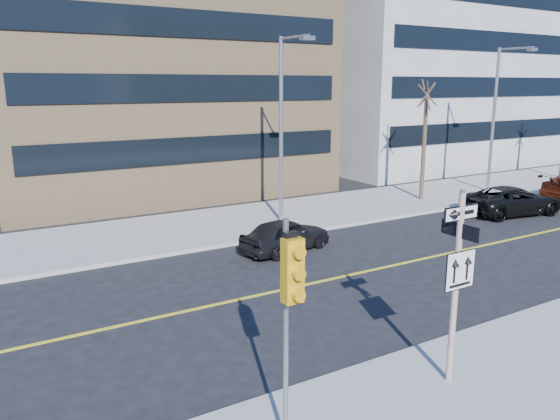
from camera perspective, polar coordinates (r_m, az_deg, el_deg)
ground at (r=14.10m, az=9.42°, el=-13.23°), size 120.00×120.00×0.00m
far_sidewalk at (r=34.56m, az=19.54°, el=2.07°), size 66.00×6.00×0.15m
road_centerline at (r=25.19m, az=24.65°, el=-2.41°), size 40.00×0.14×0.01m
sign_pole at (r=11.53m, az=17.99°, el=-6.68°), size 0.92×0.92×4.06m
traffic_signal at (r=8.73m, az=1.17°, el=-8.27°), size 0.32×0.45×4.00m
parked_car_a at (r=20.60m, az=0.57°, el=-2.62°), size 2.24×3.97×1.27m
parked_car_c at (r=28.76m, az=23.17°, el=0.92°), size 3.09×5.25×1.37m
streetlight_a at (r=23.79m, az=0.41°, el=9.56°), size 0.55×2.25×8.00m
streetlight_b at (r=33.27m, az=21.81°, el=9.64°), size 0.55×2.25×8.00m
street_tree_west at (r=29.83m, az=15.10°, el=11.30°), size 1.80×1.80×6.35m
building_brick at (r=36.17m, az=-14.83°, el=17.07°), size 18.00×18.00×18.00m
building_grey_mid at (r=46.60m, az=13.51°, el=14.29°), size 20.00×16.00×15.00m
building_grey_far at (r=64.67m, az=25.47°, el=13.41°), size 18.00×18.00×16.00m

